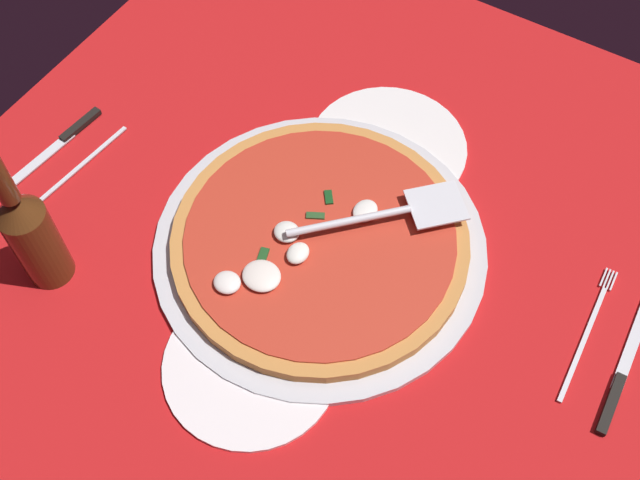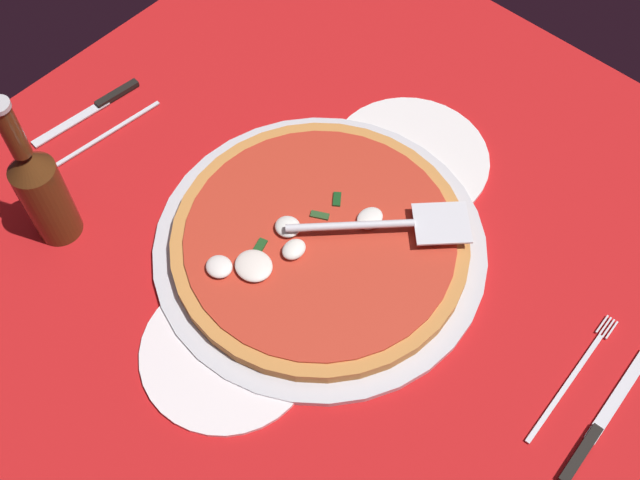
% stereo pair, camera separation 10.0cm
% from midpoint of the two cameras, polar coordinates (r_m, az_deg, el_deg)
% --- Properties ---
extents(ground_plane, '(1.15, 1.15, 0.01)m').
position_cam_midpoint_polar(ground_plane, '(0.99, 4.05, -3.91)').
color(ground_plane, red).
extents(pizza_pan, '(0.44, 0.44, 0.01)m').
position_cam_midpoint_polar(pizza_pan, '(1.01, 2.81, -0.73)').
color(pizza_pan, silver).
rests_on(pizza_pan, ground_plane).
extents(dinner_plate_left, '(0.21, 0.21, 0.01)m').
position_cam_midpoint_polar(dinner_plate_left, '(0.95, -3.83, -8.46)').
color(dinner_plate_left, white).
rests_on(dinner_plate_left, ground_plane).
extents(dinner_plate_right, '(0.23, 0.23, 0.01)m').
position_cam_midpoint_polar(dinner_plate_right, '(1.11, 9.18, 5.74)').
color(dinner_plate_right, white).
rests_on(dinner_plate_right, ground_plane).
extents(pizza, '(0.39, 0.39, 0.03)m').
position_cam_midpoint_polar(pizza, '(1.00, 2.77, -0.25)').
color(pizza, '#C47E3C').
rests_on(pizza, pizza_pan).
extents(pizza_server, '(0.19, 0.19, 0.01)m').
position_cam_midpoint_polar(pizza_server, '(0.99, 8.18, 0.92)').
color(pizza_server, silver).
rests_on(pizza_server, pizza).
extents(place_setting_near, '(0.22, 0.13, 0.01)m').
position_cam_midpoint_polar(place_setting_near, '(0.99, 21.80, -11.40)').
color(place_setting_near, white).
rests_on(place_setting_near, ground_plane).
extents(place_setting_far, '(0.23, 0.14, 0.01)m').
position_cam_midpoint_polar(place_setting_far, '(1.17, -13.76, 8.13)').
color(place_setting_far, white).
rests_on(place_setting_far, ground_plane).
extents(beer_bottle, '(0.06, 0.06, 0.25)m').
position_cam_midpoint_polar(beer_bottle, '(1.00, -17.23, 3.36)').
color(beer_bottle, '#4B2810').
rests_on(beer_bottle, ground_plane).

